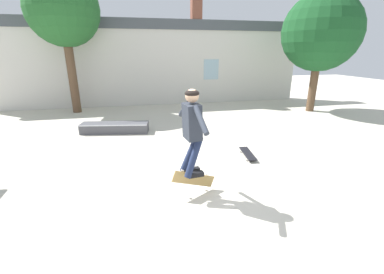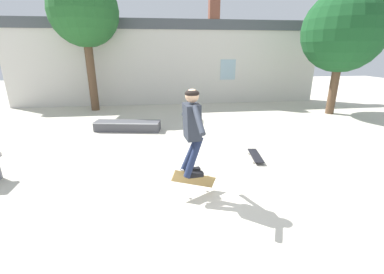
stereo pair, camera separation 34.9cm
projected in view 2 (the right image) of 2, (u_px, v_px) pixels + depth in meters
ground_plane at (196, 199)px, 4.27m from camera, size 40.00×40.00×0.00m
building_backdrop at (170, 61)px, 11.49m from camera, size 14.53×0.52×4.72m
tree_right at (343, 32)px, 9.21m from camera, size 2.88×2.88×4.46m
tree_left at (84, 12)px, 9.57m from camera, size 2.58×2.58×5.04m
skate_ledge at (128, 126)px, 7.93m from camera, size 2.04×0.83×0.29m
skater at (192, 126)px, 3.98m from camera, size 0.38×1.23×1.41m
skateboard_flipping at (194, 179)px, 4.35m from camera, size 0.79×0.24×0.46m
skateboard_resting at (256, 155)px, 5.88m from camera, size 0.31×0.84×0.08m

